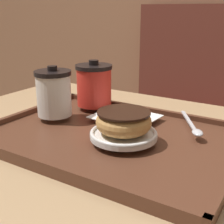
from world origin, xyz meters
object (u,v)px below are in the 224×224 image
object	(u,v)px
coffee_cup_rear	(94,85)
donut_chocolate_glazed	(124,121)
spoon	(194,128)
coffee_cup_front	(54,93)

from	to	relation	value
coffee_cup_rear	donut_chocolate_glazed	size ratio (longest dim) A/B	1.08
coffee_cup_rear	spoon	bearing A→B (deg)	-7.95
coffee_cup_rear	donut_chocolate_glazed	world-z (taller)	coffee_cup_rear
coffee_cup_front	coffee_cup_rear	size ratio (longest dim) A/B	1.00
coffee_cup_rear	spoon	world-z (taller)	coffee_cup_rear
coffee_cup_front	coffee_cup_rear	xyz separation A→B (m)	(0.03, 0.12, -0.00)
spoon	donut_chocolate_glazed	bearing A→B (deg)	-74.88
donut_chocolate_glazed	spoon	bearing A→B (deg)	46.40
coffee_cup_rear	spoon	size ratio (longest dim) A/B	0.80
donut_chocolate_glazed	spoon	distance (m)	0.16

